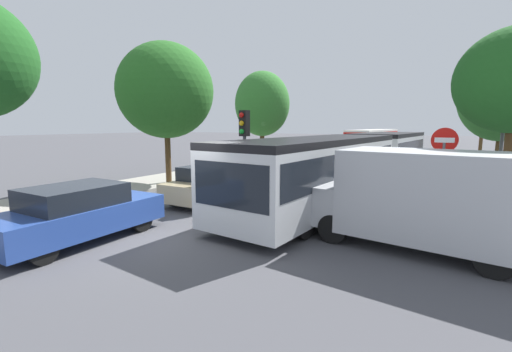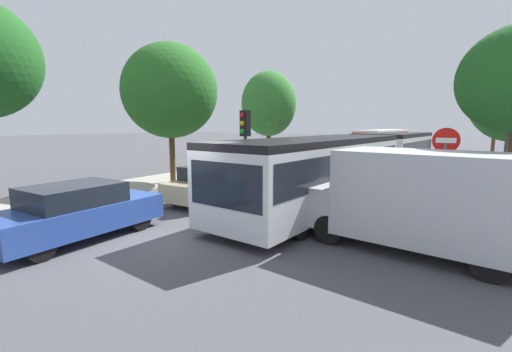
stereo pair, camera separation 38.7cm
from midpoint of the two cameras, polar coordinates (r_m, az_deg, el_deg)
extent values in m
plane|color=#47474C|center=(9.13, -13.84, -10.23)|extent=(200.00, 200.00, 0.00)
cube|color=#9E998E|center=(25.95, -0.06, 2.26)|extent=(3.20, 42.17, 0.14)
cube|color=silver|center=(11.77, 9.24, 0.47)|extent=(3.29, 9.47, 2.00)
cube|color=black|center=(11.73, 9.28, 2.21)|extent=(3.28, 9.10, 0.88)
cube|color=black|center=(11.67, 9.36, 5.82)|extent=(3.29, 9.47, 0.20)
cube|color=silver|center=(20.00, 20.49, 3.32)|extent=(3.04, 6.55, 2.00)
cube|color=black|center=(19.98, 20.54, 4.35)|extent=(3.04, 6.29, 0.88)
cube|color=black|center=(19.95, 20.65, 6.46)|extent=(3.04, 6.55, 0.20)
cylinder|color=black|center=(16.50, 17.16, 2.48)|extent=(1.92, 1.13, 1.84)
cube|color=black|center=(7.92, -5.65, -1.60)|extent=(2.19, 0.29, 1.08)
cylinder|color=black|center=(8.87, 6.65, -7.28)|extent=(0.38, 1.00, 0.98)
cylinder|color=black|center=(10.01, -3.95, -5.42)|extent=(0.38, 1.00, 0.98)
cylinder|color=black|center=(14.25, 18.26, -1.64)|extent=(0.38, 1.00, 0.98)
cylinder|color=black|center=(14.99, 10.61, -0.87)|extent=(0.38, 1.00, 0.98)
cylinder|color=black|center=(19.84, 23.29, 0.85)|extent=(0.38, 1.00, 0.98)
cylinder|color=black|center=(20.38, 17.53, 1.33)|extent=(0.38, 1.00, 0.98)
cube|color=red|center=(39.18, 18.62, 5.64)|extent=(3.34, 11.27, 1.93)
cube|color=black|center=(39.17, 18.64, 6.15)|extent=(3.31, 10.72, 0.81)
cube|color=silver|center=(39.15, 18.69, 7.19)|extent=(3.34, 11.27, 0.19)
cylinder|color=black|center=(43.03, 18.64, 4.86)|extent=(0.37, 0.99, 0.97)
cylinder|color=black|center=(42.49, 21.32, 4.68)|extent=(0.37, 0.99, 0.97)
cylinder|color=black|center=(36.37, 15.50, 4.40)|extent=(0.37, 0.99, 0.97)
cylinder|color=black|center=(35.74, 18.63, 4.20)|extent=(0.37, 0.99, 0.97)
cube|color=#284799|center=(9.79, -28.38, -6.18)|extent=(1.77, 4.11, 0.66)
cube|color=black|center=(9.62, -29.11, -2.91)|extent=(1.61, 2.16, 0.51)
cylinder|color=black|center=(11.14, -24.53, -5.68)|extent=(0.22, 0.63, 0.62)
cylinder|color=black|center=(10.02, -19.63, -6.94)|extent=(0.22, 0.63, 0.62)
cylinder|color=black|center=(9.93, -37.01, -8.33)|extent=(0.22, 0.63, 0.62)
cylinder|color=black|center=(8.65, -33.13, -10.30)|extent=(0.22, 0.63, 0.62)
cube|color=tan|center=(13.11, -8.17, -1.79)|extent=(1.72, 4.00, 0.65)
cube|color=black|center=(12.95, -8.49, 0.63)|extent=(1.57, 2.10, 0.49)
cylinder|color=black|center=(14.58, -7.26, -1.79)|extent=(0.21, 0.61, 0.61)
cylinder|color=black|center=(13.78, -2.54, -2.33)|extent=(0.21, 0.61, 0.61)
cylinder|color=black|center=(12.68, -14.25, -3.54)|extent=(0.21, 0.61, 0.61)
cylinder|color=black|center=(11.75, -9.26, -4.34)|extent=(0.21, 0.61, 0.61)
cube|color=#47474C|center=(17.60, 2.22, 0.89)|extent=(1.70, 3.95, 0.64)
cube|color=black|center=(17.45, 2.09, 2.69)|extent=(1.55, 2.08, 0.49)
cylinder|color=black|center=(19.06, 2.11, 0.68)|extent=(0.21, 0.60, 0.60)
cylinder|color=black|center=(18.45, 5.97, 0.38)|extent=(0.21, 0.60, 0.60)
cylinder|color=black|center=(16.89, -1.89, -0.33)|extent=(0.21, 0.60, 0.60)
cylinder|color=black|center=(16.21, 2.33, -0.71)|extent=(0.21, 0.60, 0.60)
cube|color=#B21E19|center=(22.51, 9.71, 2.48)|extent=(1.75, 4.05, 0.65)
cube|color=black|center=(22.37, 9.66, 3.93)|extent=(1.59, 2.13, 0.50)
cylinder|color=black|center=(23.99, 9.16, 2.22)|extent=(0.22, 0.62, 0.62)
cylinder|color=black|center=(23.53, 12.43, 2.00)|extent=(0.22, 0.62, 0.62)
cylinder|color=black|center=(21.61, 6.71, 1.58)|extent=(0.22, 0.62, 0.62)
cylinder|color=black|center=(21.09, 10.30, 1.33)|extent=(0.22, 0.62, 0.62)
cube|color=navy|center=(27.47, 12.82, 3.52)|extent=(1.82, 4.23, 0.68)
cube|color=black|center=(27.33, 12.79, 4.76)|extent=(1.66, 2.22, 0.52)
cylinder|color=black|center=(29.00, 12.17, 3.23)|extent=(0.23, 0.64, 0.64)
cylinder|color=black|center=(28.58, 15.04, 3.06)|extent=(0.23, 0.64, 0.64)
cylinder|color=black|center=(26.46, 10.37, 2.79)|extent=(0.23, 0.64, 0.64)
cylinder|color=black|center=(25.99, 13.49, 2.60)|extent=(0.23, 0.64, 0.64)
cube|color=#B7BABF|center=(8.66, 26.77, -2.96)|extent=(4.30, 2.45, 2.00)
cube|color=#B7BABF|center=(9.49, 11.56, -4.17)|extent=(1.11, 1.99, 1.00)
cylinder|color=black|center=(8.71, 11.46, -8.58)|extent=(0.74, 0.32, 0.72)
cylinder|color=black|center=(10.20, 15.56, -6.19)|extent=(0.74, 0.32, 0.72)
cylinder|color=black|center=(7.97, 33.86, -11.53)|extent=(0.74, 0.32, 0.72)
cylinder|color=black|center=(9.58, 34.45, -8.37)|extent=(0.74, 0.32, 0.72)
cylinder|color=#56595E|center=(12.20, -2.83, 2.88)|extent=(0.12, 0.12, 3.40)
cube|color=black|center=(12.14, -2.87, 8.76)|extent=(0.35, 0.29, 0.90)
sphere|color=red|center=(12.04, -3.37, 10.09)|extent=(0.18, 0.18, 0.18)
sphere|color=#EAAD14|center=(12.03, -3.35, 8.76)|extent=(0.18, 0.18, 0.18)
sphere|color=green|center=(12.03, -3.34, 7.43)|extent=(0.18, 0.18, 0.18)
cylinder|color=#56595E|center=(11.13, 27.58, -1.23)|extent=(0.08, 0.08, 2.40)
cylinder|color=red|center=(11.01, 28.04, 5.31)|extent=(0.70, 0.03, 0.70)
cube|color=white|center=(10.99, 28.04, 5.30)|extent=(0.50, 0.04, 0.14)
cylinder|color=#56595E|center=(12.76, 34.82, 2.06)|extent=(0.10, 0.10, 3.60)
cube|color=#197A38|center=(12.72, 35.40, 8.79)|extent=(0.18, 1.40, 0.28)
cube|color=#197A38|center=(12.71, 35.26, 7.26)|extent=(0.18, 1.40, 0.28)
cylinder|color=#51381E|center=(16.97, -15.08, 3.20)|extent=(0.27, 0.27, 2.82)
ellipsoid|color=#286623|center=(16.98, -15.49, 13.53)|extent=(4.44, 4.44, 4.40)
ellipsoid|color=#286623|center=(17.62, -15.51, 11.19)|extent=(2.67, 2.67, 2.42)
cylinder|color=#51381E|center=(24.75, 0.58, 4.90)|extent=(0.33, 0.33, 2.67)
ellipsoid|color=#33752D|center=(24.74, 0.59, 11.93)|extent=(3.87, 3.87, 4.54)
ellipsoid|color=#3D7F38|center=(24.13, 0.65, 10.40)|extent=(2.32, 2.32, 2.50)
cylinder|color=#51381E|center=(12.13, 35.56, 0.37)|extent=(0.28, 0.28, 3.02)
cylinder|color=#51381E|center=(24.20, 34.89, 3.22)|extent=(0.26, 0.26, 2.61)
ellipsoid|color=#33752D|center=(24.21, 35.56, 10.94)|extent=(4.67, 4.67, 5.24)
cylinder|color=#51381E|center=(35.25, 33.14, 5.29)|extent=(0.28, 0.28, 3.52)
ellipsoid|color=#286623|center=(35.29, 33.56, 10.30)|extent=(3.67, 3.67, 3.57)
camera|label=1|loc=(0.19, -90.97, -0.14)|focal=24.00mm
camera|label=2|loc=(0.19, 89.03, 0.14)|focal=24.00mm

